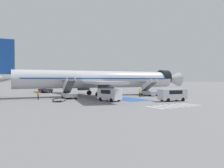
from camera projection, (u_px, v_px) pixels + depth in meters
ground_plane at (103, 96)px, 50.95m from camera, size 600.00×600.00×0.00m
apron_leadline_yellow at (100, 96)px, 50.61m from camera, size 81.02×10.45×0.01m
apron_stand_patch_blue at (129, 99)px, 41.19m from camera, size 5.26×8.51×0.01m
apron_walkway_bar_0 at (155, 107)px, 29.01m from camera, size 0.44×3.60×0.01m
apron_walkway_bar_1 at (162, 107)px, 29.64m from camera, size 0.44×3.60×0.01m
apron_walkway_bar_2 at (168, 106)px, 30.27m from camera, size 0.44×3.60×0.01m
apron_walkway_bar_3 at (174, 106)px, 30.90m from camera, size 0.44×3.60×0.01m
apron_walkway_bar_4 at (180, 105)px, 31.53m from camera, size 0.44×3.60×0.01m
apron_walkway_bar_5 at (185, 105)px, 32.16m from camera, size 0.44×3.60×0.01m
apron_walkway_bar_6 at (191, 104)px, 32.79m from camera, size 0.44×3.60×0.01m
airliner at (98, 79)px, 50.25m from camera, size 47.87×36.49×11.62m
boarding_stairs_forward at (149, 91)px, 50.78m from camera, size 2.79×5.43×3.99m
boarding_stairs_aft at (69, 93)px, 42.98m from camera, size 2.79×5.43×4.37m
fuel_tanker at (45, 86)px, 64.63m from camera, size 3.31×10.36×3.68m
service_van_0 at (172, 94)px, 37.58m from camera, size 5.11×2.85×2.09m
service_van_1 at (110, 94)px, 37.71m from camera, size 2.86×4.64×2.17m
baggage_cart at (59, 100)px, 36.96m from camera, size 2.79×2.97×0.87m
ground_crew_0 at (140, 92)px, 47.11m from camera, size 0.48×0.36×1.84m
ground_crew_1 at (102, 92)px, 46.62m from camera, size 0.46×0.47×1.77m
ground_crew_2 at (111, 92)px, 47.91m from camera, size 0.25×0.44×1.64m
ground_crew_3 at (38, 94)px, 40.07m from camera, size 0.35×0.48×1.72m
traffic_cone_0 at (109, 96)px, 44.95m from camera, size 0.45×0.45×0.50m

